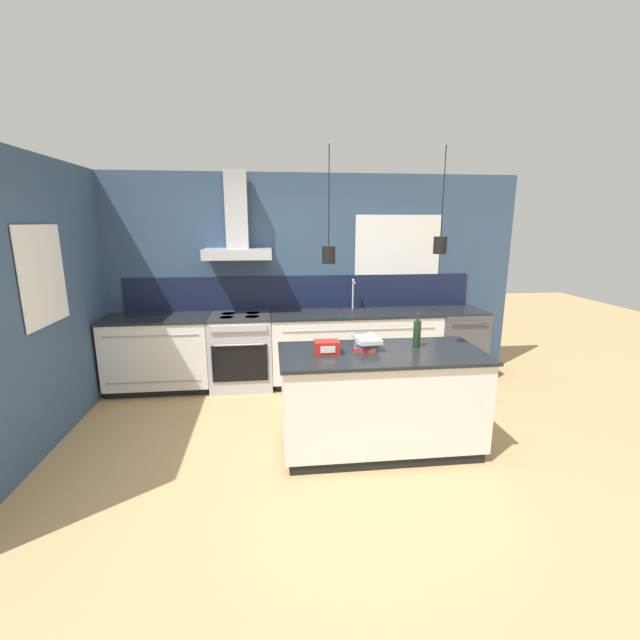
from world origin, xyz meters
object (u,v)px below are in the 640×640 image
object	(u,v)px
oven_range	(242,351)
book_stack	(366,342)
red_supply_box	(327,347)
bottle_on_island	(417,333)
dishwasher	(456,344)

from	to	relation	value
oven_range	book_stack	size ratio (longest dim) A/B	2.48
oven_range	red_supply_box	bearing A→B (deg)	-63.03
red_supply_box	oven_range	bearing A→B (deg)	116.97
book_stack	red_supply_box	bearing A→B (deg)	-161.06
bottle_on_island	book_stack	bearing A→B (deg)	176.30
oven_range	bottle_on_island	bearing A→B (deg)	-43.05
bottle_on_island	red_supply_box	world-z (taller)	bottle_on_island
book_stack	dishwasher	bearing A→B (deg)	44.43
bottle_on_island	red_supply_box	distance (m)	0.84
bottle_on_island	red_supply_box	xyz separation A→B (m)	(-0.83, -0.10, -0.07)
oven_range	dishwasher	size ratio (longest dim) A/B	1.00
oven_range	bottle_on_island	xyz separation A→B (m)	(1.67, -1.56, 0.58)
oven_range	bottle_on_island	world-z (taller)	bottle_on_island
oven_range	bottle_on_island	size ratio (longest dim) A/B	2.96
dishwasher	red_supply_box	size ratio (longest dim) A/B	4.34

